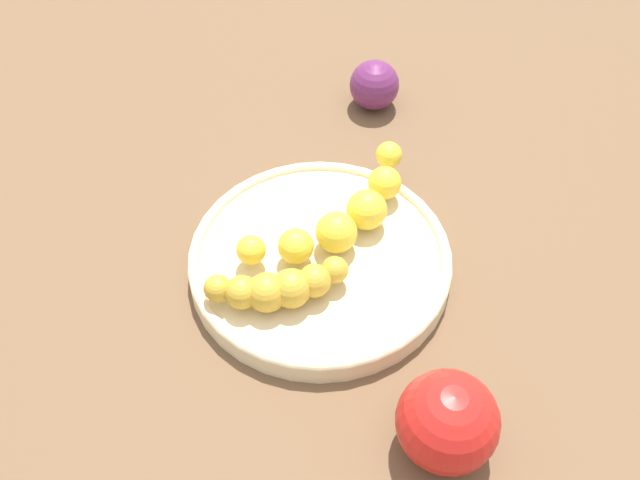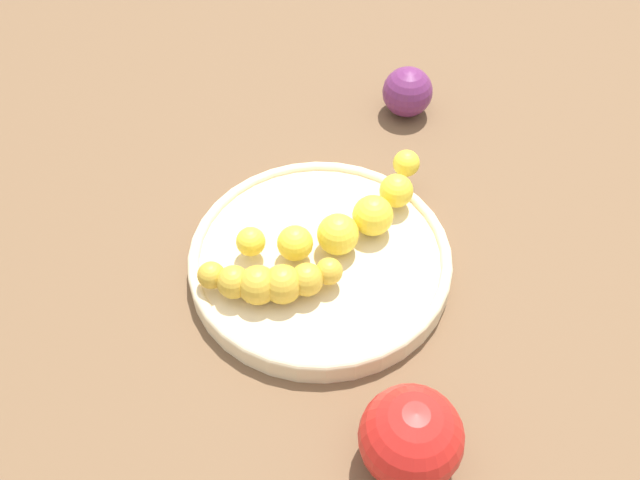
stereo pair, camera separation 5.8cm
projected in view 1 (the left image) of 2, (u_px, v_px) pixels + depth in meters
The scene contains 6 objects.
ground_plane at pixel (320, 268), 0.61m from camera, with size 2.40×2.40×0.00m, color brown.
fruit_bowl at pixel (320, 259), 0.60m from camera, with size 0.22×0.22×0.02m.
banana_yellow at pixel (344, 215), 0.60m from camera, with size 0.08×0.19×0.04m.
banana_spotted at pixel (278, 287), 0.55m from camera, with size 0.06×0.11×0.03m.
apple_red at pixel (447, 422), 0.48m from camera, with size 0.07×0.07×0.07m, color red.
plum_purple at pixel (374, 85), 0.73m from camera, with size 0.05×0.05×0.05m, color #662659.
Camera 1 is at (-0.31, 0.21, 0.48)m, focal length 39.25 mm.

